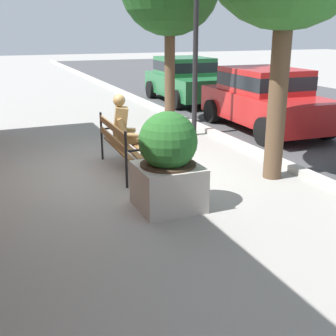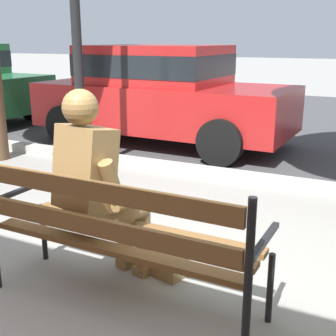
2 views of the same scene
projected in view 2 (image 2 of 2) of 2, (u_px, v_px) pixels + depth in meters
ground_plane at (123, 310)px, 2.84m from camera, size 80.00×80.00×0.00m
street_surface at (314, 122)px, 9.30m from camera, size 60.00×9.00×0.01m
curb_stone at (252, 178)px, 5.32m from camera, size 60.00×0.20×0.12m
park_bench at (116, 230)px, 2.71m from camera, size 1.81×0.57×0.95m
bronze_statue_seated at (105, 195)px, 2.94m from camera, size 0.77×0.80×1.37m
parked_car_red at (160, 91)px, 7.22m from camera, size 4.15×2.02×1.56m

